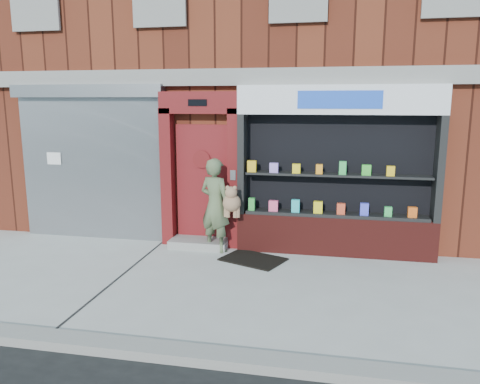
# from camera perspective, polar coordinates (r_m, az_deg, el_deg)

# --- Properties ---
(ground) EXTENTS (80.00, 80.00, 0.00)m
(ground) POSITION_cam_1_polar(r_m,az_deg,el_deg) (7.26, -2.94, -11.03)
(ground) COLOR #9E9E99
(ground) RESTS_ON ground
(curb) EXTENTS (60.00, 0.30, 0.12)m
(curb) POSITION_cam_1_polar(r_m,az_deg,el_deg) (5.38, -8.87, -18.76)
(curb) COLOR gray
(curb) RESTS_ON ground
(building) EXTENTS (12.00, 8.16, 8.00)m
(building) POSITION_cam_1_polar(r_m,az_deg,el_deg) (12.69, 3.80, 16.73)
(building) COLOR #4C1C11
(building) RESTS_ON ground
(shutter_bay) EXTENTS (3.10, 0.30, 3.04)m
(shutter_bay) POSITION_cam_1_polar(r_m,az_deg,el_deg) (9.71, -17.63, 4.54)
(shutter_bay) COLOR gray
(shutter_bay) RESTS_ON ground
(red_door_bay) EXTENTS (1.52, 0.58, 2.90)m
(red_door_bay) POSITION_cam_1_polar(r_m,az_deg,el_deg) (8.81, -4.80, 2.70)
(red_door_bay) COLOR #601012
(red_door_bay) RESTS_ON ground
(pharmacy_bay) EXTENTS (3.50, 0.41, 3.00)m
(pharmacy_bay) POSITION_cam_1_polar(r_m,az_deg,el_deg) (8.44, 11.63, 1.57)
(pharmacy_bay) COLOR #571814
(pharmacy_bay) RESTS_ON ground
(woman) EXTENTS (0.87, 0.63, 1.73)m
(woman) POSITION_cam_1_polar(r_m,az_deg,el_deg) (8.51, -2.83, -1.56)
(woman) COLOR #536241
(woman) RESTS_ON ground
(doormat) EXTENTS (1.23, 1.06, 0.03)m
(doormat) POSITION_cam_1_polar(r_m,az_deg,el_deg) (8.24, 1.61, -8.20)
(doormat) COLOR black
(doormat) RESTS_ON ground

